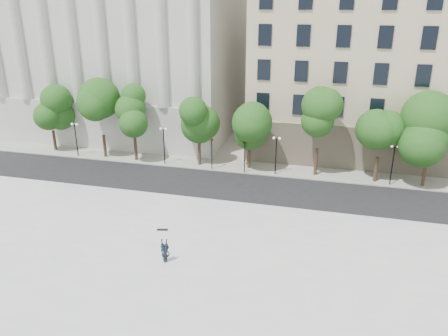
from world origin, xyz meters
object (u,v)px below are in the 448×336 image
Objects in this scene: person_lying at (165,258)px; skateboard at (162,230)px; traffic_light_east at (245,141)px; traffic_light_west at (212,139)px.

skateboard is at bearing 107.45° from person_lying.
person_lying is at bearing -94.98° from traffic_light_east.
traffic_light_east is at bearing 62.77° from skateboard.
traffic_light_east is 2.37× the size of person_lying.
traffic_light_west reaches higher than person_lying.
skateboard is (-1.92, 4.16, -0.20)m from person_lying.
traffic_light_west is 15.27m from skateboard.
traffic_light_west is at bearing 76.68° from skateboard.
skateboard is (0.12, -14.95, -3.12)m from traffic_light_west.
person_lying is 4.58m from skateboard.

